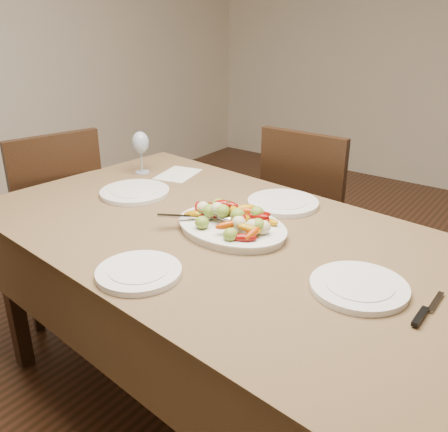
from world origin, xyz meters
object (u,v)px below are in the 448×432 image
plate_right (359,287)px  plate_near (139,273)px  chair_far (316,217)px  serving_platter (232,229)px  plate_left (135,192)px  dining_table (224,325)px  wine_glass (141,151)px  plate_far (283,203)px  chair_left (50,220)px

plate_right → plate_near: same height
chair_far → serving_platter: chair_far is taller
chair_far → plate_left: (-0.42, -0.84, 0.29)m
chair_far → plate_near: 1.33m
dining_table → wine_glass: wine_glass is taller
chair_far → plate_near: (0.07, -1.30, 0.29)m
plate_far → plate_right: bearing=-40.9°
chair_far → chair_left: (-1.05, -0.83, 0.00)m
chair_left → plate_left: chair_left is taller
plate_left → wine_glass: wine_glass is taller
plate_far → wine_glass: size_ratio=1.34×
serving_platter → plate_left: (-0.53, 0.06, -0.00)m
chair_far → plate_left: 0.98m
dining_table → plate_left: (-0.51, 0.08, 0.39)m
plate_left → plate_far: size_ratio=1.03×
dining_table → chair_left: 1.16m
plate_left → dining_table: bearing=-9.0°
serving_platter → dining_table: bearing=-128.0°
dining_table → chair_left: (-1.15, 0.09, 0.10)m
serving_platter → plate_left: 0.53m
plate_far → chair_left: bearing=-167.9°
chair_far → plate_near: chair_far is taller
plate_right → plate_far: same height
wine_glass → chair_far: bearing=46.0°
serving_platter → plate_left: serving_platter is taller
dining_table → plate_near: 0.54m
plate_left → plate_right: (1.03, -0.16, 0.00)m
chair_left → wine_glass: size_ratio=4.64×
chair_left → dining_table: bearing=102.0°
plate_right → plate_far: size_ratio=0.98×
chair_left → serving_platter: (1.17, -0.06, 0.30)m
plate_left → plate_near: 0.67m
chair_far → wine_glass: wine_glass is taller
chair_far → plate_right: 1.21m
serving_platter → plate_far: (0.02, 0.32, -0.00)m
plate_right → plate_far: 0.64m
chair_far → plate_far: (0.13, -0.58, 0.29)m
chair_left → plate_right: chair_left is taller
plate_right → plate_near: bearing=-151.0°
chair_left → plate_far: 1.25m
chair_far → plate_right: (0.61, -1.00, 0.29)m
plate_far → plate_left: bearing=-154.9°
plate_right → chair_far: bearing=121.5°
plate_right → plate_far: (-0.48, 0.42, 0.00)m
dining_table → chair_far: chair_far is taller
dining_table → plate_right: bearing=-8.7°
plate_far → chair_far: bearing=102.6°
plate_left → plate_near: size_ratio=1.14×
chair_far → plate_far: size_ratio=3.47×
chair_left → wine_glass: (0.46, 0.22, 0.39)m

